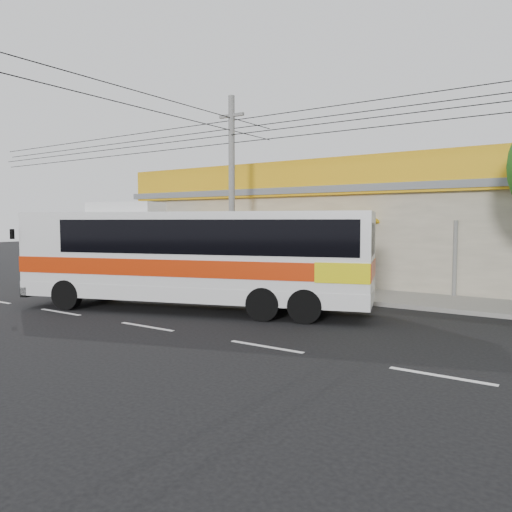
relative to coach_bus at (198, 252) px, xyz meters
The scene contains 8 objects.
ground 2.02m from the coach_bus, 28.49° to the right, with size 120.00×120.00×0.00m, color black.
sidewalk 6.04m from the coach_bus, 84.95° to the left, with size 30.00×3.20×0.15m, color gray.
lane_markings 3.42m from the coach_bus, 79.67° to the right, with size 50.00×0.12×0.01m, color silver, non-canonical shape.
storefront_building 11.28m from the coach_bus, 87.45° to the left, with size 22.60×9.20×5.70m.
coach_bus is the anchor object (origin of this frame).
motorbike_red 12.77m from the coach_bus, 155.91° to the left, with size 0.73×2.09×1.10m, color maroon.
motorbike_dark 12.26m from the coach_bus, 151.29° to the left, with size 0.44×1.56×0.93m, color black.
utility_pole 7.00m from the coach_bus, 113.87° to the left, with size 34.00×14.00×8.24m.
Camera 1 is at (10.31, -12.24, 2.97)m, focal length 35.00 mm.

